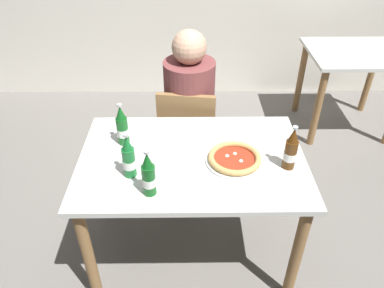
{
  "coord_description": "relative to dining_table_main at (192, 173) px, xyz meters",
  "views": [
    {
      "loc": [
        -0.02,
        -1.54,
        1.96
      ],
      "look_at": [
        0.0,
        0.05,
        0.8
      ],
      "focal_mm": 34.51,
      "sensor_mm": 36.0,
      "label": 1
    }
  ],
  "objects": [
    {
      "name": "chair_behind_table",
      "position": [
        -0.02,
        0.61,
        -0.15
      ],
      "size": [
        0.45,
        0.45,
        0.85
      ],
      "rotation": [
        0.0,
        0.0,
        3.01
      ],
      "color": "olive",
      "rests_on": "ground_plane"
    },
    {
      "name": "ground_plane",
      "position": [
        0.0,
        0.0,
        -0.64
      ],
      "size": [
        8.0,
        8.0,
        0.0
      ],
      "primitive_type": "plane",
      "color": "slate"
    },
    {
      "name": "pizza_margherita_near",
      "position": [
        0.22,
        -0.04,
        0.14
      ],
      "size": [
        0.3,
        0.3,
        0.04
      ],
      "color": "white",
      "rests_on": "dining_table_main"
    },
    {
      "name": "beer_bottle_extra",
      "position": [
        -0.38,
        0.14,
        0.22
      ],
      "size": [
        0.07,
        0.07,
        0.25
      ],
      "color": "#14591E",
      "rests_on": "dining_table_main"
    },
    {
      "name": "napkin_with_cutlery",
      "position": [
        -0.2,
        0.25,
        0.12
      ],
      "size": [
        0.2,
        0.2,
        0.01
      ],
      "color": "white",
      "rests_on": "dining_table_main"
    },
    {
      "name": "dining_table_main",
      "position": [
        0.0,
        0.0,
        0.0
      ],
      "size": [
        1.2,
        0.8,
        0.75
      ],
      "color": "silver",
      "rests_on": "ground_plane"
    },
    {
      "name": "beer_bottle_left",
      "position": [
        0.49,
        -0.08,
        0.22
      ],
      "size": [
        0.07,
        0.07,
        0.25
      ],
      "color": "#512D0F",
      "rests_on": "dining_table_main"
    },
    {
      "name": "diner_seated",
      "position": [
        -0.01,
        0.66,
        -0.05
      ],
      "size": [
        0.34,
        0.34,
        1.21
      ],
      "color": "#2D3342",
      "rests_on": "ground_plane"
    },
    {
      "name": "beer_bottle_right",
      "position": [
        -0.2,
        -0.27,
        0.22
      ],
      "size": [
        0.07,
        0.07,
        0.25
      ],
      "color": "#14591E",
      "rests_on": "dining_table_main"
    },
    {
      "name": "beer_bottle_center",
      "position": [
        -0.31,
        -0.14,
        0.22
      ],
      "size": [
        0.07,
        0.07,
        0.25
      ],
      "color": "#196B2D",
      "rests_on": "dining_table_main"
    },
    {
      "name": "dining_table_background",
      "position": [
        1.42,
        1.44,
        -0.04
      ],
      "size": [
        0.8,
        0.7,
        0.75
      ],
      "color": "silver",
      "rests_on": "ground_plane"
    }
  ]
}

